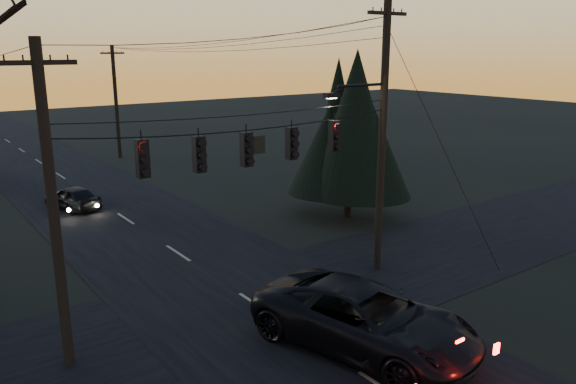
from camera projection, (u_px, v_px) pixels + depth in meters
main_road at (141, 229)px, 26.32m from camera, size 8.00×120.00×0.02m
cross_road at (257, 305)px, 18.49m from camera, size 60.00×7.00×0.02m
utility_pole_right at (377, 268)px, 21.62m from camera, size 5.00×0.30×10.00m
utility_pole_left at (70, 364)px, 15.07m from camera, size 1.80×0.30×8.50m
utility_pole_far_r at (120, 158)px, 43.56m from camera, size 1.80×0.30×8.50m
span_signal_assembly at (248, 147)px, 17.04m from camera, size 11.50×0.44×1.51m
evergreen_right at (350, 132)px, 27.30m from camera, size 4.36×4.36×7.35m
suv_near at (365, 319)px, 15.64m from camera, size 4.61×7.06×1.81m
sedan_oncoming_a at (72, 198)px, 29.44m from camera, size 2.41×3.94×1.25m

